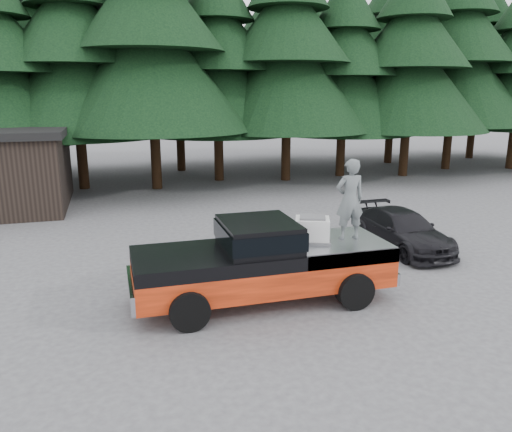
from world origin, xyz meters
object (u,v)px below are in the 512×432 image
object	(u,v)px
man_on_bed	(350,199)
parked_car	(402,230)
air_compressor	(312,230)
pickup_truck	(263,274)

from	to	relation	value
man_on_bed	parked_car	bearing A→B (deg)	-138.90
air_compressor	parked_car	size ratio (longest dim) A/B	0.19
pickup_truck	man_on_bed	distance (m)	2.66
pickup_truck	parked_car	world-z (taller)	pickup_truck
pickup_truck	air_compressor	size ratio (longest dim) A/B	7.75
pickup_truck	air_compressor	bearing A→B (deg)	1.91
man_on_bed	parked_car	distance (m)	4.44
pickup_truck	air_compressor	xyz separation A→B (m)	(1.21, 0.04, 0.93)
air_compressor	parked_car	bearing A→B (deg)	53.94
man_on_bed	parked_car	world-z (taller)	man_on_bed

